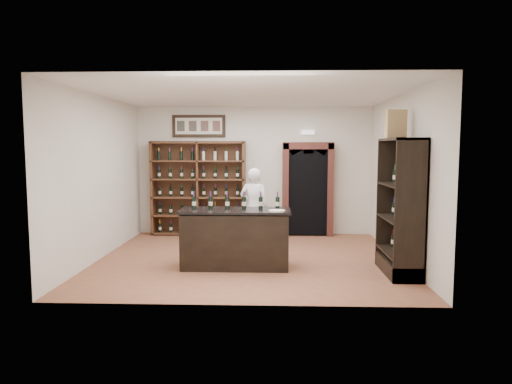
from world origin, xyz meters
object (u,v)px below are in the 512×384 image
counter_bottle_0 (194,202)px  side_cabinet (401,228)px  wine_crate (396,124)px  wine_shelf (199,188)px  shopkeeper (254,207)px  tasting_counter (235,239)px

counter_bottle_0 → side_cabinet: size_ratio=0.14×
side_cabinet → wine_crate: (-0.06, 0.29, 1.68)m
wine_shelf → side_cabinet: same height
counter_bottle_0 → wine_shelf: bearing=97.6°
counter_bottle_0 → shopkeeper: shopkeeper is taller
wine_shelf → side_cabinet: (3.82, -3.23, -0.35)m
tasting_counter → wine_crate: (2.66, -0.01, 1.94)m
shopkeeper → tasting_counter: bearing=92.3°
wine_shelf → side_cabinet: bearing=-40.2°
side_cabinet → tasting_counter: bearing=173.7°
wine_shelf → counter_bottle_0: 2.87m
side_cabinet → shopkeeper: side_cabinet is taller
counter_bottle_0 → shopkeeper: size_ratio=0.18×
wine_shelf → wine_crate: size_ratio=4.68×
side_cabinet → wine_crate: bearing=102.1°
counter_bottle_0 → side_cabinet: side_cabinet is taller
wine_shelf → tasting_counter: wine_shelf is taller
counter_bottle_0 → shopkeeper: bearing=59.3°
counter_bottle_0 → wine_crate: bearing=-1.6°
tasting_counter → shopkeeper: (0.25, 1.72, 0.32)m
side_cabinet → shopkeeper: 3.20m
wine_shelf → counter_bottle_0: (0.38, -2.85, 0.01)m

